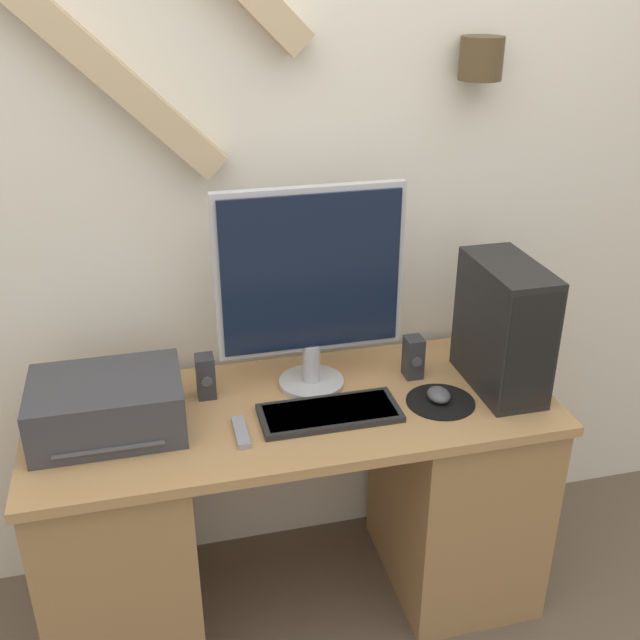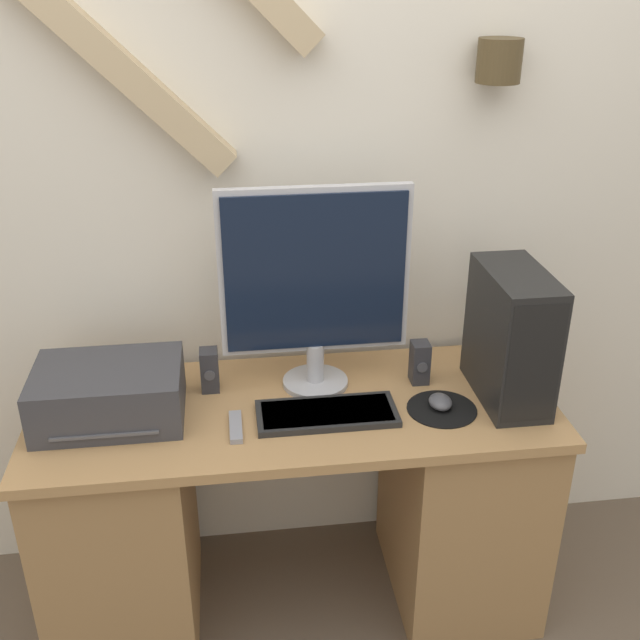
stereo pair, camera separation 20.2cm
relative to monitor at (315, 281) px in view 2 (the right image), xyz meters
The scene contains 11 objects.
wall_back 0.39m from the monitor, 108.93° to the left, with size 6.40×0.17×2.70m.
desk 0.70m from the monitor, 124.29° to the right, with size 1.49×0.58×0.74m.
monitor is the anchor object (origin of this frame).
keyboard 0.37m from the monitor, 86.83° to the right, with size 0.39×0.17×0.02m.
mousepad 0.51m from the monitor, 29.23° to the right, with size 0.20×0.20×0.00m.
mouse 0.49m from the monitor, 28.63° to the right, with size 0.06×0.08×0.04m.
computer_tower 0.57m from the monitor, 14.37° to the right, with size 0.16×0.34×0.38m.
printer 0.65m from the monitor, 169.83° to the right, with size 0.40×0.29×0.15m.
speaker_left 0.41m from the monitor, behind, with size 0.05×0.06×0.13m.
speaker_right 0.41m from the monitor, ahead, with size 0.05×0.06×0.13m.
remote_control 0.46m from the monitor, 139.00° to the right, with size 0.03×0.14×0.02m.
Camera 2 is at (-0.16, -1.52, 1.88)m, focal length 42.00 mm.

